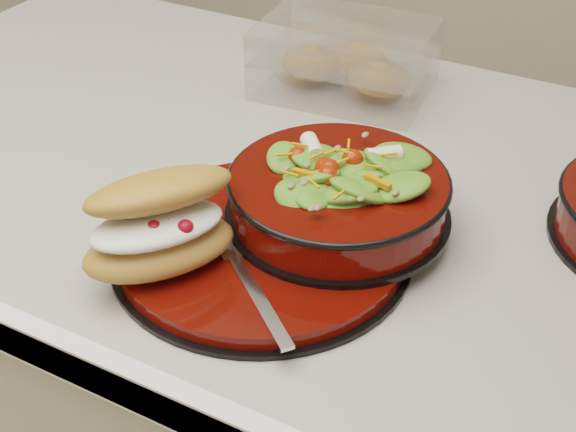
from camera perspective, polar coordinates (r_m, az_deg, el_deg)
The scene contains 6 objects.
island_counter at distance 1.27m, azimuth -1.67°, elevation -13.14°, with size 1.24×0.74×0.90m.
dinner_plate at distance 0.82m, azimuth -1.88°, elevation -2.06°, with size 0.31×0.31×0.02m.
salad_bowl at distance 0.82m, azimuth 3.61°, elevation 2.01°, with size 0.24×0.24×0.10m.
croissant at distance 0.76m, azimuth -9.01°, elevation -0.63°, with size 0.15×0.18×0.09m.
fork at distance 0.75m, azimuth -2.79°, elevation -4.70°, with size 0.15×0.13×0.00m.
pastry_box at distance 1.12m, azimuth 4.14°, elevation 11.02°, with size 0.24×0.19×0.09m.
Camera 1 is at (0.43, -0.72, 1.41)m, focal length 50.00 mm.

